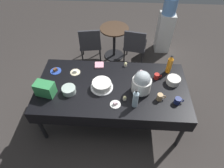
% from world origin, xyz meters
% --- Properties ---
extents(ground, '(9.00, 9.00, 0.00)m').
position_xyz_m(ground, '(0.00, 0.00, 0.00)').
color(ground, '#383330').
extents(potluck_table, '(2.20, 1.10, 0.75)m').
position_xyz_m(potluck_table, '(0.00, 0.00, 0.69)').
color(potluck_table, black).
rests_on(potluck_table, ground).
extents(frosted_layer_cake, '(0.33, 0.33, 0.11)m').
position_xyz_m(frosted_layer_cake, '(-0.15, -0.03, 0.80)').
color(frosted_layer_cake, silver).
rests_on(frosted_layer_cake, potluck_table).
extents(slow_cooker, '(0.28, 0.28, 0.36)m').
position_xyz_m(slow_cooker, '(0.41, -0.07, 0.92)').
color(slow_cooker, black).
rests_on(slow_cooker, potluck_table).
extents(glass_salad_bowl, '(0.19, 0.19, 0.09)m').
position_xyz_m(glass_salad_bowl, '(-0.60, -0.14, 0.79)').
color(glass_salad_bowl, '#B2C6BC').
rests_on(glass_salad_bowl, potluck_table).
extents(ceramic_snack_bowl, '(0.20, 0.20, 0.09)m').
position_xyz_m(ceramic_snack_bowl, '(0.89, 0.13, 0.80)').
color(ceramic_snack_bowl, silver).
rests_on(ceramic_snack_bowl, potluck_table).
extents(dessert_plate_charcoal, '(0.15, 0.15, 0.05)m').
position_xyz_m(dessert_plate_charcoal, '(0.44, 0.30, 0.76)').
color(dessert_plate_charcoal, '#2D2D33').
rests_on(dessert_plate_charcoal, potluck_table).
extents(dessert_plate_cobalt, '(0.17, 0.17, 0.05)m').
position_xyz_m(dessert_plate_cobalt, '(-0.90, 0.27, 0.76)').
color(dessert_plate_cobalt, '#2D4CB2').
rests_on(dessert_plate_cobalt, potluck_table).
extents(dessert_plate_cream, '(0.16, 0.16, 0.05)m').
position_xyz_m(dessert_plate_cream, '(-0.59, 0.26, 0.76)').
color(dessert_plate_cream, beige).
rests_on(dessert_plate_cream, potluck_table).
extents(dessert_plate_white, '(0.15, 0.15, 0.05)m').
position_xyz_m(dessert_plate_white, '(0.06, -0.33, 0.76)').
color(dessert_plate_white, white).
rests_on(dessert_plate_white, potluck_table).
extents(cupcake_lemon, '(0.05, 0.05, 0.07)m').
position_xyz_m(cupcake_lemon, '(0.19, 0.46, 0.78)').
color(cupcake_lemon, beige).
rests_on(cupcake_lemon, potluck_table).
extents(cupcake_rose, '(0.05, 0.05, 0.07)m').
position_xyz_m(cupcake_rose, '(0.19, -0.23, 0.78)').
color(cupcake_rose, beige).
rests_on(cupcake_rose, potluck_table).
extents(cupcake_vanilla, '(0.05, 0.05, 0.07)m').
position_xyz_m(cupcake_vanilla, '(0.89, 0.46, 0.78)').
color(cupcake_vanilla, beige).
rests_on(cupcake_vanilla, potluck_table).
extents(soda_bottle_orange_juice, '(0.08, 0.08, 0.32)m').
position_xyz_m(soda_bottle_orange_juice, '(0.85, 0.36, 0.90)').
color(soda_bottle_orange_juice, orange).
rests_on(soda_bottle_orange_juice, potluck_table).
extents(soda_bottle_water, '(0.08, 0.08, 0.31)m').
position_xyz_m(soda_bottle_water, '(0.32, -0.32, 0.89)').
color(soda_bottle_water, silver).
rests_on(soda_bottle_water, potluck_table).
extents(coffee_mug_red, '(0.12, 0.08, 0.08)m').
position_xyz_m(coffee_mug_red, '(0.66, 0.21, 0.79)').
color(coffee_mug_red, '#B2231E').
rests_on(coffee_mug_red, potluck_table).
extents(coffee_mug_navy, '(0.13, 0.09, 0.09)m').
position_xyz_m(coffee_mug_navy, '(0.89, -0.25, 0.79)').
color(coffee_mug_navy, navy).
rests_on(coffee_mug_navy, potluck_table).
extents(coffee_mug_tan, '(0.12, 0.08, 0.10)m').
position_xyz_m(coffee_mug_tan, '(0.66, -0.20, 0.80)').
color(coffee_mug_tan, tan).
rests_on(coffee_mug_tan, potluck_table).
extents(soda_carton, '(0.29, 0.21, 0.20)m').
position_xyz_m(soda_carton, '(-0.91, -0.19, 0.85)').
color(soda_carton, '#338C4C').
rests_on(soda_carton, potluck_table).
extents(paper_napkin_stack, '(0.15, 0.15, 0.02)m').
position_xyz_m(paper_napkin_stack, '(-0.23, 0.44, 0.76)').
color(paper_napkin_stack, pink).
rests_on(paper_napkin_stack, potluck_table).
extents(maroon_chair_left, '(0.50, 0.50, 0.85)m').
position_xyz_m(maroon_chair_left, '(-0.54, 1.43, 0.49)').
color(maroon_chair_left, '#333338').
rests_on(maroon_chair_left, ground).
extents(maroon_chair_right, '(0.51, 0.51, 0.85)m').
position_xyz_m(maroon_chair_right, '(0.39, 1.43, 0.49)').
color(maroon_chair_right, '#333338').
rests_on(maroon_chair_right, ground).
extents(round_cafe_table, '(0.60, 0.60, 0.72)m').
position_xyz_m(round_cafe_table, '(-0.05, 1.65, 0.50)').
color(round_cafe_table, '#473323').
rests_on(round_cafe_table, ground).
extents(water_cooler, '(0.32, 0.32, 1.24)m').
position_xyz_m(water_cooler, '(1.06, 1.97, 0.59)').
color(water_cooler, silver).
rests_on(water_cooler, ground).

